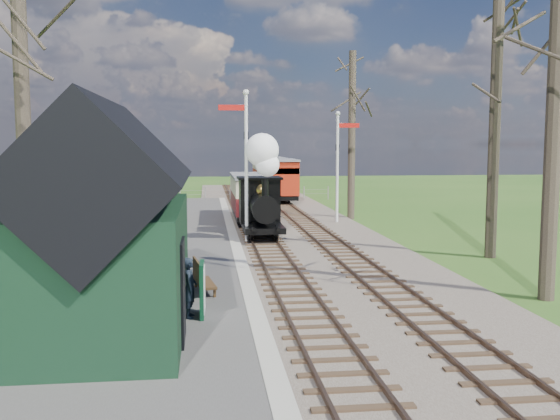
{
  "coord_description": "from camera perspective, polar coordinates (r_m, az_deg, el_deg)",
  "views": [
    {
      "loc": [
        -2.29,
        -9.05,
        4.05
      ],
      "look_at": [
        0.43,
        13.99,
        1.6
      ],
      "focal_mm": 40.0,
      "sensor_mm": 36.0,
      "label": 1
    }
  ],
  "objects": [
    {
      "name": "ground",
      "position": [
        10.18,
        7.2,
        -17.46
      ],
      "size": [
        140.0,
        140.0,
        0.0
      ],
      "primitive_type": "plane",
      "color": "#2E581B",
      "rests_on": "ground"
    },
    {
      "name": "distant_hills",
      "position": [
        76.26,
        -3.77,
        -9.4
      ],
      "size": [
        114.4,
        48.0,
        22.02
      ],
      "color": "#385B23",
      "rests_on": "ground"
    },
    {
      "name": "ballast_bed",
      "position": [
        31.51,
        -0.13,
        -1.27
      ],
      "size": [
        8.0,
        60.0,
        0.1
      ],
      "primitive_type": "cube",
      "color": "brown",
      "rests_on": "ground"
    },
    {
      "name": "track_near",
      "position": [
        31.39,
        -2.49,
        -1.21
      ],
      "size": [
        1.6,
        60.0,
        0.15
      ],
      "color": "brown",
      "rests_on": "ground"
    },
    {
      "name": "track_far",
      "position": [
        31.68,
        2.2,
        -1.14
      ],
      "size": [
        1.6,
        60.0,
        0.15
      ],
      "color": "brown",
      "rests_on": "ground"
    },
    {
      "name": "platform",
      "position": [
        23.42,
        -9.61,
        -3.77
      ],
      "size": [
        5.0,
        44.0,
        0.2
      ],
      "primitive_type": "cube",
      "color": "#474442",
      "rests_on": "ground"
    },
    {
      "name": "coping_strip",
      "position": [
        23.41,
        -3.97,
        -3.69
      ],
      "size": [
        0.4,
        44.0,
        0.21
      ],
      "primitive_type": "cube",
      "color": "#B2AD9E",
      "rests_on": "ground"
    },
    {
      "name": "station_shed",
      "position": [
        13.32,
        -15.33,
        -1.87
      ],
      "size": [
        3.25,
        6.3,
        4.78
      ],
      "color": "black",
      "rests_on": "platform"
    },
    {
      "name": "semaphore_near",
      "position": [
        25.1,
        -3.27,
        5.04
      ],
      "size": [
        1.22,
        0.24,
        6.22
      ],
      "color": "silver",
      "rests_on": "ground"
    },
    {
      "name": "semaphore_far",
      "position": [
        31.77,
        5.4,
        4.74
      ],
      "size": [
        1.22,
        0.24,
        5.72
      ],
      "color": "silver",
      "rests_on": "ground"
    },
    {
      "name": "bare_trees",
      "position": [
        19.53,
        4.04,
        9.41
      ],
      "size": [
        15.51,
        22.39,
        12.0
      ],
      "color": "#382D23",
      "rests_on": "ground"
    },
    {
      "name": "fence_line",
      "position": [
        45.26,
        -3.43,
        1.57
      ],
      "size": [
        12.6,
        0.08,
        1.0
      ],
      "color": "slate",
      "rests_on": "ground"
    },
    {
      "name": "locomotive",
      "position": [
        26.15,
        -1.71,
        1.5
      ],
      "size": [
        1.72,
        4.0,
        4.29
      ],
      "color": "black",
      "rests_on": "ground"
    },
    {
      "name": "coach",
      "position": [
        32.22,
        -2.63,
        1.4
      ],
      "size": [
        2.0,
        6.86,
        2.11
      ],
      "color": "black",
      "rests_on": "ground"
    },
    {
      "name": "red_carriage_a",
      "position": [
        43.12,
        -0.21,
        2.86
      ],
      "size": [
        2.34,
        5.8,
        2.46
      ],
      "color": "black",
      "rests_on": "ground"
    },
    {
      "name": "red_carriage_b",
      "position": [
        48.58,
        -0.95,
        3.22
      ],
      "size": [
        2.34,
        5.8,
        2.46
      ],
      "color": "black",
      "rests_on": "ground"
    },
    {
      "name": "sign_board",
      "position": [
        14.18,
        -7.11,
        -7.21
      ],
      "size": [
        0.13,
        0.84,
        1.22
      ],
      "color": "#0D4024",
      "rests_on": "platform"
    },
    {
      "name": "bench",
      "position": [
        16.48,
        -7.25,
        -6.14
      ],
      "size": [
        0.64,
        1.51,
        0.83
      ],
      "color": "#4B321A",
      "rests_on": "platform"
    },
    {
      "name": "person",
      "position": [
        14.1,
        -8.27,
        -7.03
      ],
      "size": [
        0.33,
        0.49,
        1.35
      ],
      "primitive_type": "imported",
      "rotation": [
        0.0,
        0.0,
        1.57
      ],
      "color": "#1B2331",
      "rests_on": "platform"
    }
  ]
}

